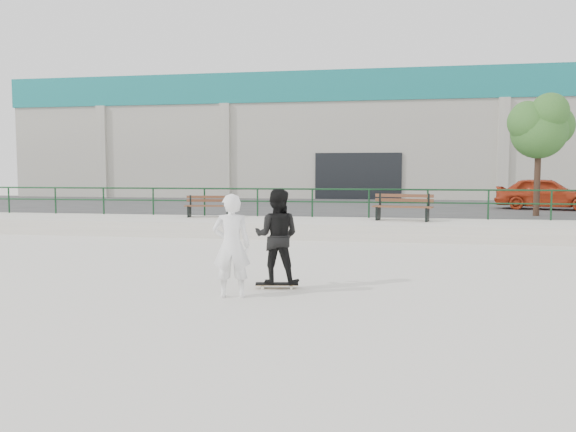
% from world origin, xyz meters
% --- Properties ---
extents(ground, '(120.00, 120.00, 0.00)m').
position_xyz_m(ground, '(0.00, 0.00, 0.00)').
color(ground, silver).
rests_on(ground, ground).
extents(ledge, '(30.00, 3.00, 0.50)m').
position_xyz_m(ledge, '(0.00, 9.50, 0.25)').
color(ledge, silver).
rests_on(ledge, ground).
extents(parking_strip, '(60.00, 14.00, 0.50)m').
position_xyz_m(parking_strip, '(0.00, 18.00, 0.25)').
color(parking_strip, '#343434').
rests_on(parking_strip, ground).
extents(railing, '(28.00, 0.06, 1.03)m').
position_xyz_m(railing, '(-0.00, 10.80, 1.24)').
color(railing, '#163C20').
rests_on(railing, ledge).
extents(commercial_building, '(44.20, 16.33, 8.00)m').
position_xyz_m(commercial_building, '(-0.00, 31.99, 4.58)').
color(commercial_building, beige).
rests_on(commercial_building, ground).
extents(bench_left, '(1.73, 0.70, 0.77)m').
position_xyz_m(bench_left, '(-4.66, 10.26, 0.88)').
color(bench_left, '#562D1D').
rests_on(bench_left, ledge).
extents(bench_right, '(2.01, 0.95, 0.89)m').
position_xyz_m(bench_right, '(2.14, 9.91, 0.94)').
color(bench_right, '#562D1D').
rests_on(bench_right, ledge).
extents(tree, '(2.47, 2.20, 4.40)m').
position_xyz_m(tree, '(7.06, 12.78, 3.80)').
color(tree, '#3D291E').
rests_on(tree, parking_strip).
extents(red_car, '(4.35, 2.71, 1.38)m').
position_xyz_m(red_car, '(8.34, 16.52, 1.19)').
color(red_car, '#AC3115').
rests_on(red_car, parking_strip).
extents(skateboard, '(0.80, 0.33, 0.09)m').
position_xyz_m(skateboard, '(-0.39, 0.94, 0.07)').
color(skateboard, black).
rests_on(skateboard, ground).
extents(standing_skater, '(0.85, 0.67, 1.72)m').
position_xyz_m(standing_skater, '(-0.39, 0.94, 0.96)').
color(standing_skater, black).
rests_on(standing_skater, skateboard).
extents(seated_skater, '(0.72, 0.55, 1.76)m').
position_xyz_m(seated_skater, '(-1.01, 0.09, 0.88)').
color(seated_skater, white).
rests_on(seated_skater, ground).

